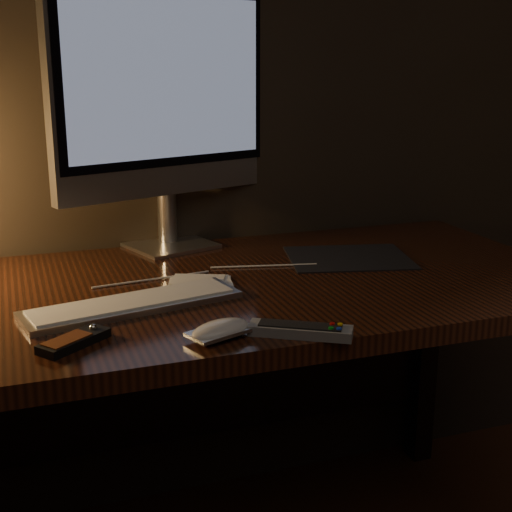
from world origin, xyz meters
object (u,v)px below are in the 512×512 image
object	(u,v)px
monitor	(167,98)
keyboard	(133,303)
mouse	(221,332)
media_remote	(74,341)
tv_remote	(300,330)
desk	(208,328)

from	to	relation	value
monitor	keyboard	world-z (taller)	monitor
mouse	media_remote	xyz separation A→B (m)	(-0.24, 0.05, -0.00)
media_remote	tv_remote	bearing A→B (deg)	-50.09
mouse	media_remote	size ratio (longest dim) A/B	0.88
mouse	media_remote	distance (m)	0.25
desk	keyboard	distance (m)	0.29
keyboard	tv_remote	bearing A→B (deg)	-56.10
monitor	media_remote	size ratio (longest dim) A/B	4.85
desk	media_remote	size ratio (longest dim) A/B	12.26
desk	tv_remote	world-z (taller)	tv_remote
keyboard	media_remote	world-z (taller)	media_remote
monitor	keyboard	bearing A→B (deg)	-130.89
keyboard	media_remote	size ratio (longest dim) A/B	3.24
mouse	tv_remote	world-z (taller)	tv_remote
desk	tv_remote	size ratio (longest dim) A/B	9.00
desk	mouse	xyz separation A→B (m)	(-0.08, -0.37, 0.14)
desk	monitor	xyz separation A→B (m)	(-0.02, 0.26, 0.50)
monitor	mouse	bearing A→B (deg)	-113.81
monitor	keyboard	size ratio (longest dim) A/B	1.49
desk	tv_remote	bearing A→B (deg)	-82.37
keyboard	tv_remote	world-z (taller)	tv_remote
monitor	media_remote	distance (m)	0.75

